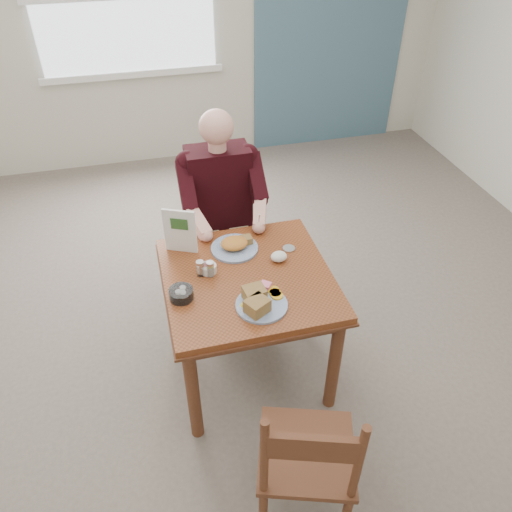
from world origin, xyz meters
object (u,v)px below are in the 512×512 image
object	(u,v)px
near_plate	(259,301)
far_plate	(235,245)
chair_near	(307,460)
diner	(221,199)
table	(248,291)
chair_far	(221,233)

from	to	relation	value
near_plate	far_plate	distance (m)	0.49
chair_near	near_plate	size ratio (longest dim) A/B	2.77
diner	far_plate	size ratio (longest dim) A/B	4.65
near_plate	table	bearing A→B (deg)	89.74
table	chair_near	xyz separation A→B (m)	(0.03, -0.95, -0.16)
chair_near	near_plate	xyz separation A→B (m)	(-0.03, 0.71, 0.30)
far_plate	near_plate	bearing A→B (deg)	-88.62
diner	chair_near	bearing A→B (deg)	-89.00
chair_far	far_plate	xyz separation A→B (m)	(-0.01, -0.55, 0.30)
diner	near_plate	distance (m)	0.95
table	near_plate	xyz separation A→B (m)	(-0.00, -0.25, 0.14)
diner	chair_far	bearing A→B (deg)	90.01
chair_near	diner	xyz separation A→B (m)	(-0.03, 1.66, 0.33)
table	chair_far	world-z (taller)	chair_far
chair_far	near_plate	distance (m)	1.09
chair_far	diner	distance (m)	0.34
chair_far	far_plate	world-z (taller)	chair_far
diner	near_plate	bearing A→B (deg)	-90.07
chair_near	diner	distance (m)	1.69
chair_near	table	bearing A→B (deg)	91.74
chair_far	chair_near	world-z (taller)	same
chair_far	far_plate	bearing A→B (deg)	-91.36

